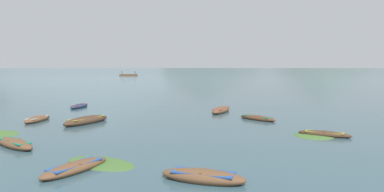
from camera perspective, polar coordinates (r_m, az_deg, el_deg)
The scene contains 16 objects.
ground_plane at distance 1506.19m, azimuth 6.87°, elevation 4.72°, with size 6000.00×6000.00×0.00m, color #385660.
mountain_1 at distance 2892.16m, azimuth -15.48°, elevation 10.37°, with size 2128.08×2128.08×575.95m, color slate.
mountain_2 at distance 2240.23m, azimuth 2.06°, elevation 7.59°, with size 886.90×886.90×217.72m, color #4C5B56.
mountain_3 at distance 2633.96m, azimuth 20.95°, elevation 7.32°, with size 788.06×788.06×258.68m, color #56665B.
rowboat_0 at distance 28.45m, azimuth -24.36°, elevation -3.53°, with size 1.04×3.17×0.49m.
rowboat_1 at distance 31.11m, azimuth 4.85°, elevation -2.36°, with size 2.08×4.06×0.61m.
rowboat_2 at distance 12.68m, azimuth 1.85°, elevation -13.25°, with size 3.31×1.66×0.53m.
rowboat_3 at distance 20.08m, azimuth -27.52°, elevation -7.02°, with size 3.55×2.77×0.50m.
rowboat_4 at distance 21.94m, azimuth 21.21°, elevation -5.91°, with size 3.11×1.85×0.39m.
rowboat_5 at distance 26.18m, azimuth -17.20°, elevation -3.91°, with size 2.62×4.39×0.65m.
rowboat_6 at distance 36.39m, azimuth -18.29°, elevation -1.61°, with size 1.01×3.32×0.45m.
rowboat_7 at distance 14.56m, azimuth -18.88°, elevation -11.21°, with size 2.14×3.35×0.45m.
rowboat_8 at distance 27.09m, azimuth 10.87°, elevation -3.63°, with size 3.07×2.88×0.43m.
ferry_0 at distance 156.55m, azimuth -10.53°, elevation 3.49°, with size 8.20×4.47×2.54m.
weed_patch_0 at distance 15.40m, azimuth -14.98°, elevation -10.77°, with size 3.47×1.80×0.14m, color #477033.
weed_patch_4 at distance 21.83m, azimuth 19.63°, elevation -6.25°, with size 2.55×2.29×0.14m, color #477033.
Camera 1 is at (2.02, -6.19, 4.12)m, focal length 32.01 mm.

